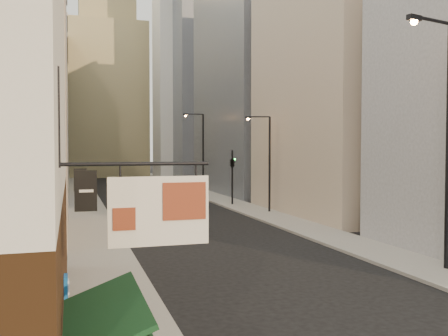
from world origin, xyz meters
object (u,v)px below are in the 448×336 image
at_px(clock_tower, 107,83).
at_px(traffic_light_right, 232,162).
at_px(streetlamp_near, 445,130).
at_px(streetlamp_far, 201,148).
at_px(streetlamp_mid, 267,158).
at_px(white_tower, 180,69).

bearing_deg(clock_tower, traffic_light_right, -82.54).
distance_m(streetlamp_near, streetlamp_far, 39.34).
xyz_separation_m(streetlamp_far, traffic_light_right, (-0.67, -13.73, -1.33)).
height_order(clock_tower, traffic_light_right, clock_tower).
bearing_deg(clock_tower, streetlamp_near, -84.36).
height_order(streetlamp_mid, streetlamp_far, streetlamp_far).
height_order(streetlamp_near, traffic_light_right, streetlamp_near).
bearing_deg(white_tower, clock_tower, 128.16).
bearing_deg(white_tower, streetlamp_near, -92.70).
xyz_separation_m(streetlamp_near, traffic_light_right, (-0.79, 25.61, -1.96)).
bearing_deg(streetlamp_near, traffic_light_right, 77.94).
distance_m(streetlamp_near, streetlamp_mid, 19.93).
relative_size(streetlamp_mid, traffic_light_right, 1.54).
distance_m(clock_tower, streetlamp_far, 43.10).
bearing_deg(streetlamp_mid, streetlamp_far, 109.24).
xyz_separation_m(clock_tower, streetlamp_mid, (8.13, -60.01, -13.22)).
height_order(clock_tower, streetlamp_near, clock_tower).
height_order(clock_tower, streetlamp_mid, clock_tower).
bearing_deg(streetlamp_near, streetlamp_far, 76.34).
bearing_deg(streetlamp_far, streetlamp_mid, -80.31).
distance_m(streetlamp_mid, streetlamp_far, 19.48).
distance_m(white_tower, streetlamp_mid, 48.24).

